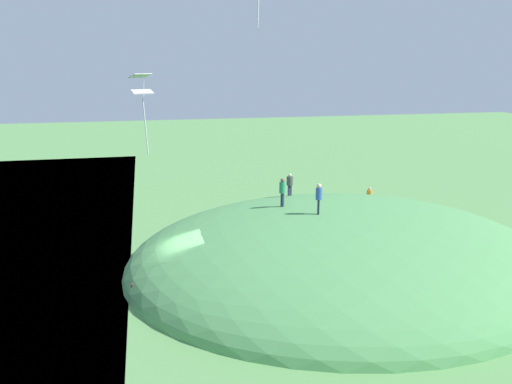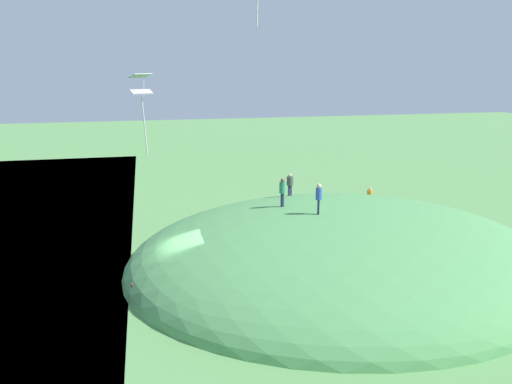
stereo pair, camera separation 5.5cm
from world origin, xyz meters
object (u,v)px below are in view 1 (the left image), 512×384
at_px(person_watching_kites, 290,182).
at_px(kite_8, 140,76).
at_px(person_walking_path, 369,195).
at_px(person_with_child, 282,189).
at_px(mooring_post, 133,292).
at_px(person_near_shore, 319,195).
at_px(kite_6, 143,100).

xyz_separation_m(person_watching_kites, kite_8, (-9.97, -2.50, 7.48)).
relative_size(person_walking_path, kite_8, 1.21).
distance_m(person_with_child, person_walking_path, 13.63).
bearing_deg(mooring_post, person_near_shore, 11.99).
height_order(person_watching_kites, kite_8, kite_8).
bearing_deg(person_walking_path, kite_8, -171.71).
bearing_deg(person_watching_kites, kite_6, -125.91).
xyz_separation_m(person_with_child, person_walking_path, (9.90, 8.80, -3.21)).
distance_m(person_watching_kites, kite_8, 12.72).
relative_size(person_watching_kites, kite_6, 0.82).
bearing_deg(person_watching_kites, mooring_post, -148.65).
distance_m(person_with_child, kite_6, 18.06).
bearing_deg(person_near_shore, person_watching_kites, 25.74).
distance_m(person_near_shore, person_with_child, 2.98).
distance_m(person_with_child, kite_8, 10.93).
xyz_separation_m(person_with_child, person_watching_kites, (1.64, 4.11, -0.60)).
distance_m(person_near_shore, person_watching_kites, 6.71).
xyz_separation_m(kite_8, mooring_post, (-0.95, -6.46, -10.74)).
relative_size(person_near_shore, person_watching_kites, 1.15).
bearing_deg(person_watching_kites, person_near_shore, -99.05).
relative_size(person_with_child, kite_6, 0.92).
height_order(kite_8, mooring_post, kite_8).
distance_m(person_walking_path, kite_8, 22.05).
bearing_deg(kite_8, person_with_child, -10.92).
relative_size(person_with_child, kite_8, 1.26).
bearing_deg(person_with_child, person_near_shore, 9.14).
bearing_deg(kite_8, mooring_post, -98.39).
distance_m(person_near_shore, kite_6, 16.82).
xyz_separation_m(person_walking_path, person_watching_kites, (-8.26, -4.69, 2.61)).
height_order(person_near_shore, person_watching_kites, person_near_shore).
relative_size(kite_6, mooring_post, 2.26).
bearing_deg(kite_6, mooring_post, 96.03).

